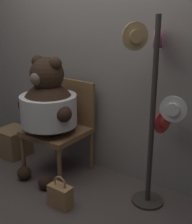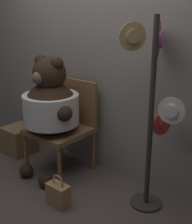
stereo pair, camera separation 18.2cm
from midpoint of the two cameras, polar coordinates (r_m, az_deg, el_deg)
The scene contains 7 objects.
ground_plane at distance 3.01m, azimuth -6.91°, elevation -14.65°, with size 14.00×14.00×0.00m, color #4C423D.
wall_back at distance 3.14m, azimuth 2.96°, elevation 11.25°, with size 8.00×0.10×2.49m.
chair at distance 3.23m, azimuth -4.05°, elevation -1.95°, with size 0.56×0.55×0.94m.
teddy_bear at distance 3.05m, azimuth -6.66°, elevation 1.15°, with size 0.66×0.59×1.22m.
hat_display_rack at distance 2.56m, azimuth 12.50°, elevation 0.76°, with size 0.44×0.51×1.60m.
handbag_on_ground at distance 2.81m, azimuth -5.01°, elevation -14.73°, with size 0.21×0.11×0.29m.
wooden_crate at distance 3.79m, azimuth -12.53°, elevation -4.97°, with size 0.32×0.32×0.32m.
Camera 2 is at (1.94, -1.64, 1.64)m, focal length 50.00 mm.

